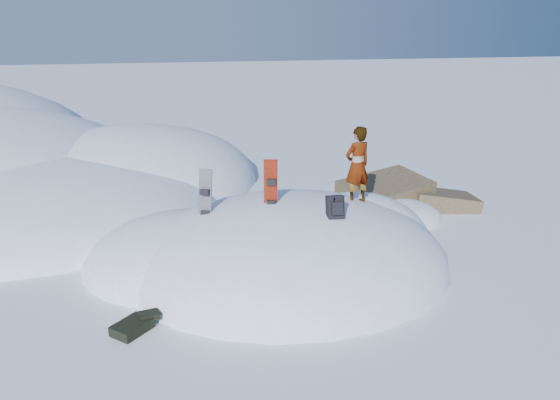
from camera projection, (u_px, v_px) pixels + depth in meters
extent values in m
plane|color=silver|center=(290.00, 266.00, 11.90)|extent=(120.00, 120.00, 0.00)
ellipsoid|color=white|center=(290.00, 266.00, 11.90)|extent=(7.00, 6.00, 3.00)
ellipsoid|color=white|center=(186.00, 264.00, 12.01)|extent=(4.40, 4.00, 2.20)
ellipsoid|color=white|center=(355.00, 245.00, 13.00)|extent=(3.60, 3.20, 2.50)
ellipsoid|color=white|center=(42.00, 211.00, 15.34)|extent=(10.00, 9.00, 2.80)
ellipsoid|color=white|center=(136.00, 181.00, 18.15)|extent=(8.00, 8.00, 3.60)
ellipsoid|color=white|center=(54.00, 222.00, 14.51)|extent=(6.00, 5.00, 1.80)
cube|color=brown|center=(384.00, 202.00, 15.74)|extent=(2.82, 2.41, 1.62)
cube|color=brown|center=(441.00, 209.00, 15.75)|extent=(2.16, 1.80, 1.33)
cube|color=brown|center=(387.00, 192.00, 17.00)|extent=(2.08, 2.01, 1.10)
ellipsoid|color=white|center=(384.00, 218.00, 14.76)|extent=(3.20, 2.40, 1.00)
cube|color=red|center=(271.00, 195.00, 11.34)|extent=(0.29, 0.11, 1.54)
cube|color=black|center=(271.00, 182.00, 11.19)|extent=(0.20, 0.14, 0.12)
cube|color=black|center=(271.00, 203.00, 11.34)|extent=(0.20, 0.14, 0.12)
cube|color=black|center=(205.00, 205.00, 11.35)|extent=(0.39, 0.39, 1.52)
cube|color=black|center=(205.00, 192.00, 11.20)|extent=(0.22, 0.19, 0.14)
cube|color=black|center=(206.00, 213.00, 11.34)|extent=(0.22, 0.19, 0.14)
cube|color=black|center=(335.00, 207.00, 10.78)|extent=(0.34, 0.33, 0.50)
cube|color=black|center=(337.00, 208.00, 10.64)|extent=(0.23, 0.16, 0.27)
cylinder|color=black|center=(332.00, 204.00, 10.61)|extent=(0.04, 0.19, 0.34)
cylinder|color=black|center=(342.00, 203.00, 10.65)|extent=(0.04, 0.19, 0.34)
cube|color=black|center=(132.00, 327.00, 9.37)|extent=(0.77, 0.77, 0.18)
cube|color=black|center=(149.00, 315.00, 9.59)|extent=(0.39, 0.31, 0.12)
imported|color=slate|center=(357.00, 166.00, 11.79)|extent=(0.72, 0.59, 1.72)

